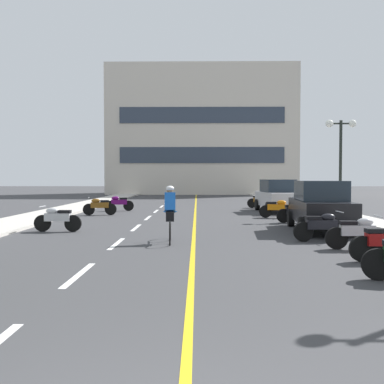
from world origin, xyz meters
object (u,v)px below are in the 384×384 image
Objects in this scene: motorcycle_6 at (297,212)px; motorcycle_8 at (100,206)px; motorcycle_5 at (57,218)px; parked_car_mid at (277,196)px; motorcycle_9 at (119,203)px; street_lamp_mid at (341,144)px; motorcycle_4 at (322,226)px; motorcycle_7 at (277,208)px; motorcycle_3 at (358,232)px; parked_car_near at (320,206)px; motorcycle_10 at (261,201)px; cyclist_rider at (170,213)px.

motorcycle_6 and motorcycle_8 have the same top height.
motorcycle_5 is 1.00× the size of motorcycle_6.
motorcycle_9 is (-9.03, 0.45, -0.44)m from parked_car_mid.
motorcycle_6 is 10.78m from motorcycle_9.
street_lamp_mid is 2.69× the size of motorcycle_4.
parked_car_mid is 3.74m from motorcycle_7.
motorcycle_3 and motorcycle_7 have the same top height.
motorcycle_9 is (-8.76, 6.28, 0.00)m from motorcycle_6.
motorcycle_9 is at bearing 134.61° from parked_car_near.
motorcycle_9 is at bearing 87.07° from motorcycle_5.
parked_car_near is 2.55× the size of motorcycle_8.
parked_car_near is at bearing -87.92° from motorcycle_10.
cyclist_rider reaches higher than motorcycle_10.
motorcycle_5 is at bearing -149.14° from motorcycle_7.
parked_car_mid is at bearing 79.43° from motorcycle_7.
parked_car_near reaches higher than motorcycle_4.
parked_car_mid is 12.57m from cyclist_rider.
parked_car_mid is 2.53× the size of motorcycle_6.
motorcycle_6 is (0.48, 5.37, 0.00)m from motorcycle_4.
parked_car_near is at bearing -115.07° from street_lamp_mid.
motorcycle_4 is 1.00× the size of motorcycle_5.
motorcycle_5 is (-9.45, -0.29, -0.44)m from parked_car_near.
motorcycle_3 is at bearing -55.91° from motorcycle_9.
parked_car_near reaches higher than motorcycle_10.
parked_car_near is 1.00× the size of parked_car_mid.
motorcycle_4 is 7.55m from motorcycle_7.
motorcycle_10 is (0.25, 14.18, 0.00)m from motorcycle_4.
parked_car_near is 2.54× the size of motorcycle_6.
motorcycle_4 and motorcycle_7 have the same top height.
parked_car_near is 2.59× the size of motorcycle_9.
motorcycle_10 is (9.02, 11.91, 0.00)m from motorcycle_5.
cyclist_rider is at bearing -65.31° from motorcycle_8.
cyclist_rider is at bearing -134.03° from street_lamp_mid.
motorcycle_8 is 0.96× the size of cyclist_rider.
motorcycle_10 is at bearing 88.97° from motorcycle_4.
motorcycle_7 is at bearing 30.86° from motorcycle_5.
parked_car_mid is at bearing 124.60° from street_lamp_mid.
motorcycle_3 is at bearing -48.00° from motorcycle_8.
motorcycle_7 is 0.95× the size of cyclist_rider.
motorcycle_7 and motorcycle_10 have the same top height.
motorcycle_4 is 1.02× the size of motorcycle_9.
cyclist_rider is at bearing -30.45° from motorcycle_5.
motorcycle_5 is (-9.32, 3.69, 0.00)m from motorcycle_3.
street_lamp_mid reaches higher than cyclist_rider.
motorcycle_4 and motorcycle_10 have the same top height.
motorcycle_3 is 1.02× the size of motorcycle_10.
cyclist_rider is at bearing -72.60° from motorcycle_9.
motorcycle_4 is 4.60m from cyclist_rider.
motorcycle_3 is 15.60m from motorcycle_10.
motorcycle_3 is 0.96× the size of cyclist_rider.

